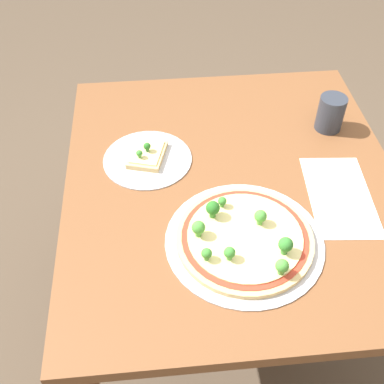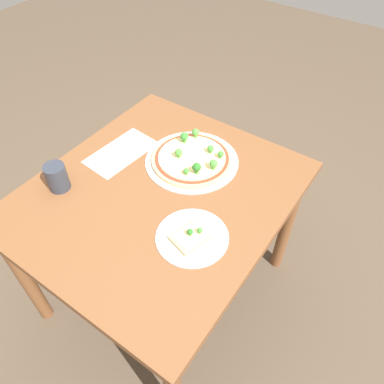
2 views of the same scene
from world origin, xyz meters
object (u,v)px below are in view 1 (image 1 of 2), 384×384
at_px(pizza_tray_slice, 147,157).
at_px(drinking_cup, 331,113).
at_px(dining_table, 231,204).
at_px(pizza_tray_whole, 244,238).

height_order(pizza_tray_slice, drinking_cup, drinking_cup).
relative_size(dining_table, pizza_tray_slice, 4.08).
xyz_separation_m(dining_table, pizza_tray_whole, (0.22, -0.01, 0.11)).
bearing_deg(dining_table, pizza_tray_whole, -1.82).
distance_m(dining_table, pizza_tray_whole, 0.25).
bearing_deg(drinking_cup, pizza_tray_whole, -38.51).
distance_m(dining_table, pizza_tray_slice, 0.28).
height_order(pizza_tray_whole, drinking_cup, drinking_cup).
relative_size(pizza_tray_whole, drinking_cup, 3.55).
relative_size(dining_table, pizza_tray_whole, 2.67).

